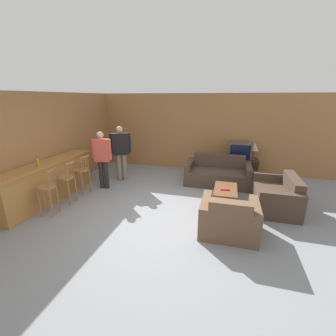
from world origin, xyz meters
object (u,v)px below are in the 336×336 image
armchair_near (229,219)px  loveseat_right (277,196)px  tv (240,151)px  tv_unit (238,167)px  table_lamp (254,147)px  person_by_counter (102,157)px  person_by_window (121,151)px  bottle (38,162)px  coffee_table (225,191)px  bar_chair_far (82,173)px  book_on_table (224,189)px  couch_far (218,174)px  bar_chair_mid (67,181)px  bar_chair_near (48,190)px

armchair_near → loveseat_right: bearing=51.9°
tv → armchair_near: bearing=-94.2°
tv_unit → table_lamp: size_ratio=2.12×
table_lamp → person_by_counter: 4.61m
person_by_window → bottle: bearing=-115.4°
tv_unit → bottle: size_ratio=5.01×
coffee_table → tv_unit: 2.28m
loveseat_right → tv_unit: 2.28m
tv_unit → person_by_window: person_by_window is taller
coffee_table → person_by_window: size_ratio=0.56×
bar_chair_far → armchair_near: size_ratio=0.99×
tv → book_on_table: tv is taller
bar_chair_far → armchair_near: bearing=-13.8°
tv_unit → person_by_window: size_ratio=0.70×
loveseat_right → tv: bearing=110.6°
couch_far → bottle: 4.69m
couch_far → book_on_table: size_ratio=8.10×
couch_far → tv_unit: bearing=56.7°
bottle → person_by_counter: 1.58m
person_by_counter → armchair_near: bearing=-22.0°
bar_chair_mid → tv_unit: size_ratio=0.88×
person_by_window → bar_chair_far: bearing=-114.6°
coffee_table → person_by_counter: bearing=177.7°
bar_chair_near → tv: size_ratio=1.52×
bar_chair_mid → book_on_table: size_ratio=4.55×
bar_chair_mid → coffee_table: bar_chair_mid is taller
loveseat_right → bar_chair_mid: bearing=-168.1°
bar_chair_far → bottle: bottle is taller
bar_chair_far → person_by_counter: size_ratio=0.65×
bar_chair_far → tv_unit: bar_chair_far is taller
loveseat_right → person_by_window: person_by_window is taller
tv → bar_chair_far: bearing=-147.6°
loveseat_right → armchair_near: bearing=-128.1°
couch_far → person_by_counter: (-3.07, -1.19, 0.61)m
coffee_table → tv: bearing=81.1°
bar_chair_mid → bottle: (-0.45, -0.30, 0.52)m
loveseat_right → person_by_counter: size_ratio=0.89×
bar_chair_mid → armchair_near: (3.77, -0.34, -0.27)m
coffee_table → person_by_counter: (-3.33, 0.14, 0.57)m
couch_far → person_by_counter: bearing=-158.9°
loveseat_right → coffee_table: (-1.16, -0.11, 0.04)m
table_lamp → bar_chair_far: bearing=-150.1°
couch_far → armchair_near: size_ratio=1.76×
bar_chair_far → tv_unit: 4.79m
bar_chair_far → couch_far: 3.81m
bar_chair_far → book_on_table: size_ratio=4.55×
armchair_near → tv: (0.26, 3.49, 0.54)m
bar_chair_near → book_on_table: (3.65, 1.46, -0.15)m
bottle → book_on_table: bottle is taller
book_on_table → table_lamp: size_ratio=0.41×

